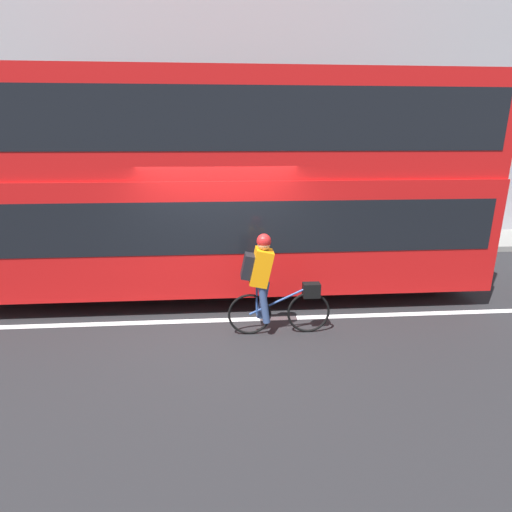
% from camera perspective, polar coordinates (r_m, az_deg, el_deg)
% --- Properties ---
extents(ground_plane, '(80.00, 80.00, 0.00)m').
position_cam_1_polar(ground_plane, '(6.79, -5.00, -9.03)').
color(ground_plane, '#232326').
extents(road_center_line, '(50.00, 0.14, 0.01)m').
position_cam_1_polar(road_center_line, '(6.76, -5.00, -9.11)').
color(road_center_line, silver).
rests_on(road_center_line, ground_plane).
extents(sidewalk_curb, '(60.00, 1.95, 0.15)m').
position_cam_1_polar(sidewalk_curb, '(11.03, -4.79, 1.56)').
color(sidewalk_curb, gray).
rests_on(sidewalk_curb, ground_plane).
extents(building_facade, '(60.00, 0.30, 6.52)m').
position_cam_1_polar(building_facade, '(11.79, -5.14, 18.18)').
color(building_facade, '#9E9EA3').
rests_on(building_facade, ground_plane).
extents(bus, '(9.39, 2.55, 3.96)m').
position_cam_1_polar(bus, '(7.56, -4.81, 11.00)').
color(bus, black).
rests_on(bus, ground_plane).
extents(cyclist_on_bike, '(1.58, 0.32, 1.60)m').
position_cam_1_polar(cyclist_on_bike, '(5.98, 1.81, -3.65)').
color(cyclist_on_bike, black).
rests_on(cyclist_on_bike, ground_plane).
extents(trash_bin, '(0.54, 0.54, 0.84)m').
position_cam_1_polar(trash_bin, '(12.18, 23.24, 4.08)').
color(trash_bin, '#515156').
rests_on(trash_bin, sidewalk_curb).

